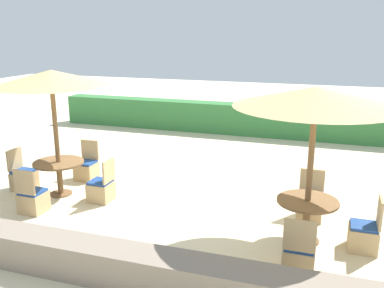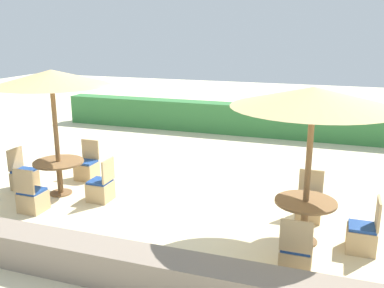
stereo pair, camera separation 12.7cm
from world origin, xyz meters
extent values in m
plane|color=beige|center=(0.00, 0.00, 0.00)|extent=(40.00, 40.00, 0.00)
cube|color=#387A3D|center=(0.00, 5.57, 0.52)|extent=(13.00, 0.70, 1.03)
cube|color=gray|center=(0.00, -3.78, 0.27)|extent=(10.00, 0.56, 0.54)
cylinder|color=brown|center=(-2.46, -1.16, 1.32)|extent=(0.10, 0.10, 2.63)
cone|color=tan|center=(-2.46, -1.16, 2.55)|extent=(2.40, 2.40, 0.32)
cylinder|color=brown|center=(-2.46, -1.16, 0.01)|extent=(0.48, 0.48, 0.03)
cylinder|color=brown|center=(-2.46, -1.16, 0.35)|extent=(0.12, 0.12, 0.71)
cylinder|color=brown|center=(-2.46, -1.16, 0.73)|extent=(1.08, 1.08, 0.04)
cube|color=tan|center=(-3.41, -1.16, 0.20)|extent=(0.46, 0.46, 0.40)
cube|color=navy|center=(-3.41, -1.16, 0.43)|extent=(0.42, 0.42, 0.05)
cube|color=tan|center=(-3.62, -1.16, 0.69)|extent=(0.04, 0.46, 0.48)
cube|color=tan|center=(-2.41, -2.12, 0.20)|extent=(0.46, 0.46, 0.40)
cube|color=navy|center=(-2.41, -2.12, 0.43)|extent=(0.42, 0.42, 0.05)
cube|color=tan|center=(-2.41, -2.33, 0.69)|extent=(0.46, 0.04, 0.48)
cube|color=tan|center=(-1.43, -1.20, 0.20)|extent=(0.46, 0.46, 0.40)
cube|color=navy|center=(-1.43, -1.20, 0.43)|extent=(0.42, 0.42, 0.05)
cube|color=tan|center=(-1.22, -1.20, 0.69)|extent=(0.04, 0.46, 0.48)
cube|color=tan|center=(-2.43, -0.14, 0.20)|extent=(0.46, 0.46, 0.40)
cube|color=navy|center=(-2.43, -0.14, 0.43)|extent=(0.42, 0.42, 0.05)
cube|color=tan|center=(-2.43, 0.07, 0.69)|extent=(0.46, 0.04, 0.48)
cylinder|color=brown|center=(2.80, -1.68, 1.29)|extent=(0.10, 0.10, 2.58)
cone|color=tan|center=(2.80, -1.68, 2.50)|extent=(2.61, 2.61, 0.32)
cylinder|color=brown|center=(2.80, -1.68, 0.01)|extent=(0.48, 0.48, 0.03)
cylinder|color=brown|center=(2.80, -1.68, 0.36)|extent=(0.12, 0.12, 0.71)
cylinder|color=brown|center=(2.80, -1.68, 0.73)|extent=(1.03, 1.03, 0.04)
cube|color=tan|center=(2.81, -0.73, 0.20)|extent=(0.46, 0.46, 0.40)
cube|color=navy|center=(2.81, -0.73, 0.43)|extent=(0.42, 0.42, 0.05)
cube|color=tan|center=(2.81, -0.52, 0.69)|extent=(0.46, 0.04, 0.48)
cube|color=tan|center=(2.77, -2.69, 0.20)|extent=(0.46, 0.46, 0.40)
cube|color=navy|center=(2.77, -2.69, 0.43)|extent=(0.42, 0.42, 0.05)
cube|color=tan|center=(2.77, -2.90, 0.69)|extent=(0.46, 0.04, 0.48)
cube|color=tan|center=(3.71, -1.68, 0.20)|extent=(0.46, 0.46, 0.40)
cube|color=navy|center=(3.71, -1.68, 0.43)|extent=(0.42, 0.42, 0.05)
cube|color=tan|center=(3.92, -1.68, 0.69)|extent=(0.04, 0.46, 0.48)
camera|label=1|loc=(3.05, -8.60, 3.53)|focal=40.00mm
camera|label=2|loc=(3.17, -8.56, 3.53)|focal=40.00mm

